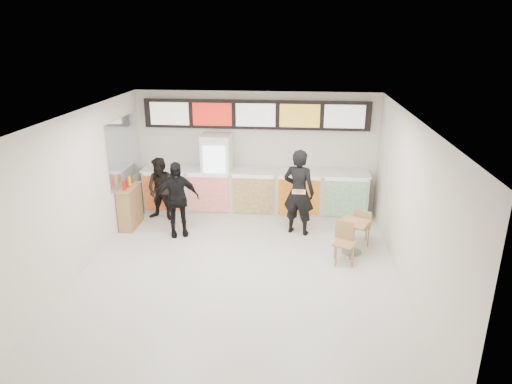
# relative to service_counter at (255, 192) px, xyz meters

# --- Properties ---
(floor) EXTENTS (7.00, 7.00, 0.00)m
(floor) POSITION_rel_service_counter_xyz_m (-0.00, -3.09, -0.57)
(floor) COLOR beige
(floor) RESTS_ON ground
(ceiling) EXTENTS (7.00, 7.00, 0.00)m
(ceiling) POSITION_rel_service_counter_xyz_m (-0.00, -3.09, 2.43)
(ceiling) COLOR white
(ceiling) RESTS_ON wall_back
(wall_back) EXTENTS (6.00, 0.00, 6.00)m
(wall_back) POSITION_rel_service_counter_xyz_m (-0.00, 0.41, 0.93)
(wall_back) COLOR silver
(wall_back) RESTS_ON floor
(wall_left) EXTENTS (0.00, 7.00, 7.00)m
(wall_left) POSITION_rel_service_counter_xyz_m (-3.00, -3.09, 0.93)
(wall_left) COLOR silver
(wall_left) RESTS_ON floor
(wall_right) EXTENTS (0.00, 7.00, 7.00)m
(wall_right) POSITION_rel_service_counter_xyz_m (3.00, -3.09, 0.93)
(wall_right) COLOR silver
(wall_right) RESTS_ON floor
(service_counter) EXTENTS (5.56, 0.77, 1.14)m
(service_counter) POSITION_rel_service_counter_xyz_m (0.00, 0.00, 0.00)
(service_counter) COLOR silver
(service_counter) RESTS_ON floor
(menu_board) EXTENTS (5.50, 0.14, 0.70)m
(menu_board) POSITION_rel_service_counter_xyz_m (0.00, 0.32, 1.88)
(menu_board) COLOR black
(menu_board) RESTS_ON wall_back
(drinks_fridge) EXTENTS (0.70, 0.67, 2.00)m
(drinks_fridge) POSITION_rel_service_counter_xyz_m (-0.93, 0.02, 0.43)
(drinks_fridge) COLOR white
(drinks_fridge) RESTS_ON floor
(mirror_panel) EXTENTS (0.01, 2.00, 1.50)m
(mirror_panel) POSITION_rel_service_counter_xyz_m (-2.99, -0.64, 1.18)
(mirror_panel) COLOR #B2B7BF
(mirror_panel) RESTS_ON wall_left
(customer_main) EXTENTS (0.83, 0.67, 1.96)m
(customer_main) POSITION_rel_service_counter_xyz_m (1.09, -1.06, 0.41)
(customer_main) COLOR black
(customer_main) RESTS_ON floor
(customer_left) EXTENTS (0.85, 0.72, 1.54)m
(customer_left) POSITION_rel_service_counter_xyz_m (-2.19, -0.57, 0.20)
(customer_left) COLOR black
(customer_left) RESTS_ON floor
(customer_mid) EXTENTS (1.09, 0.75, 1.71)m
(customer_mid) POSITION_rel_service_counter_xyz_m (-1.60, -1.42, 0.28)
(customer_mid) COLOR black
(customer_mid) RESTS_ON floor
(pizza_slice) EXTENTS (0.36, 0.36, 0.02)m
(pizza_slice) POSITION_rel_service_counter_xyz_m (1.09, -1.51, 0.58)
(pizza_slice) COLOR beige
(pizza_slice) RESTS_ON customer_main
(cafe_table) EXTENTS (0.95, 1.46, 0.83)m
(cafe_table) POSITION_rel_service_counter_xyz_m (2.22, -1.96, -0.09)
(cafe_table) COLOR tan
(cafe_table) RESTS_ON floor
(condiment_ledge) EXTENTS (0.35, 0.87, 1.17)m
(condiment_ledge) POSITION_rel_service_counter_xyz_m (-2.82, -1.06, -0.07)
(condiment_ledge) COLOR tan
(condiment_ledge) RESTS_ON floor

